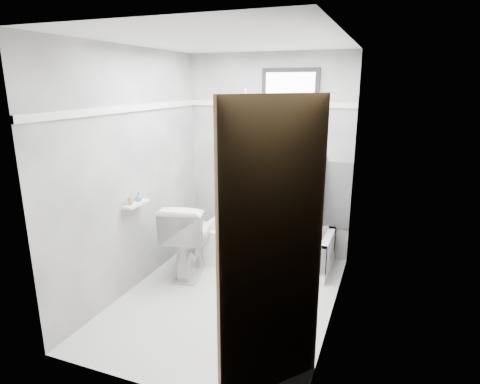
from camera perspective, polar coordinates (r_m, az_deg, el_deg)
The scene contains 19 objects.
floor at distance 4.10m, azimuth -1.80°, elevation -14.85°, with size 2.60×2.60×0.00m, color white.
ceiling at distance 3.57m, azimuth -2.15°, elevation 20.78°, with size 2.60×2.60×0.00m, color silver.
wall_back at distance 4.85m, azimuth 4.02°, elevation 5.04°, with size 2.00×0.02×2.40m, color slate.
wall_front at distance 2.55m, azimuth -13.38°, elevation -4.77°, with size 2.00×0.02×2.40m, color slate.
wall_left at distance 4.13m, azimuth -14.86°, elevation 2.78°, with size 0.02×2.60×2.40m, color slate.
wall_right at distance 3.40m, azimuth 13.77°, elevation 0.22°, with size 0.02×2.60×2.40m, color slate.
bathtub at distance 4.76m, azimuth 3.72°, elevation -7.60°, with size 1.50×0.70×0.42m, color white, non-canonical shape.
office_chair at distance 4.55m, azimuth 6.87°, elevation -2.25°, with size 0.67×0.67×1.16m, color #5E5D62, non-canonical shape.
toilet at distance 4.49m, azimuth -7.24°, elevation -6.41°, with size 0.47×0.83×0.82m, color white.
door at distance 2.29m, azimuth 8.60°, elevation -12.43°, with size 0.78×0.78×2.00m, color brown, non-canonical shape.
window at distance 4.69m, azimuth 7.18°, elevation 14.69°, with size 0.66×0.04×0.40m, color black, non-canonical shape.
backerboard at distance 4.86m, azimuth 6.72°, elevation 0.17°, with size 1.50×0.02×0.78m, color #4C4C4F.
trim_back at distance 4.77m, azimuth 4.12°, elevation 12.37°, with size 2.00×0.02×0.06m, color white.
trim_left at distance 4.04m, azimuth -15.31°, elevation 11.38°, with size 0.02×2.60×0.06m, color white.
pole at distance 4.69m, azimuth 1.68°, elevation 2.86°, with size 0.02×0.02×1.95m, color white.
shelf at distance 4.09m, azimuth -14.53°, elevation -1.65°, with size 0.10×0.32×0.03m, color white.
soap_bottle_a at distance 4.02m, azimuth -15.36°, elevation -1.05°, with size 0.04×0.04×0.10m, color #A08D50.
soap_bottle_b at distance 4.13m, azimuth -14.22°, elevation -0.62°, with size 0.07×0.07×0.09m, color teal.
faucet at distance 5.04m, azimuth 1.61°, elevation -2.16°, with size 0.26×0.10×0.16m, color silver, non-canonical shape.
Camera 1 is at (1.38, -3.27, 2.06)m, focal length 30.00 mm.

